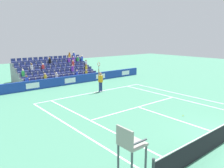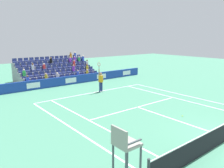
{
  "view_description": "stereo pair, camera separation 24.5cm",
  "coord_description": "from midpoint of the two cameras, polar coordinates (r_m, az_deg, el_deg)",
  "views": [
    {
      "loc": [
        11.15,
        4.21,
        4.94
      ],
      "look_at": [
        -0.3,
        -9.7,
        1.1
      ],
      "focal_mm": 35.85,
      "sensor_mm": 36.0,
      "label": 1
    },
    {
      "loc": [
        10.96,
        4.37,
        4.94
      ],
      "look_at": [
        -0.3,
        -9.7,
        1.1
      ],
      "focal_mm": 35.85,
      "sensor_mm": 36.0,
      "label": 2
    }
  ],
  "objects": [
    {
      "name": "line_baseline",
      "position": [
        20.21,
        -4.97,
        -2.15
      ],
      "size": [
        10.97,
        0.1,
        0.01
      ],
      "primitive_type": "cube",
      "color": "white",
      "rests_on": "ground"
    },
    {
      "name": "line_service",
      "position": [
        16.15,
        6.22,
        -5.84
      ],
      "size": [
        8.23,
        0.1,
        0.01
      ],
      "primitive_type": "cube",
      "color": "white",
      "rests_on": "ground"
    },
    {
      "name": "line_centre_service",
      "position": [
        14.23,
        15.56,
        -8.72
      ],
      "size": [
        0.1,
        6.4,
        0.01
      ],
      "primitive_type": "cube",
      "color": "white",
      "rests_on": "ground"
    },
    {
      "name": "line_singles_sideline_left",
      "position": [
        13.31,
        -5.02,
        -9.78
      ],
      "size": [
        0.1,
        11.89,
        0.01
      ],
      "primitive_type": "cube",
      "color": "white",
      "rests_on": "ground"
    },
    {
      "name": "line_singles_sideline_right",
      "position": [
        18.95,
        15.97,
        -3.54
      ],
      "size": [
        0.1,
        11.89,
        0.01
      ],
      "primitive_type": "cube",
      "color": "white",
      "rests_on": "ground"
    },
    {
      "name": "line_doubles_sideline_left",
      "position": [
        12.65,
        -10.24,
        -11.14
      ],
      "size": [
        0.1,
        11.89,
        0.01
      ],
      "primitive_type": "cube",
      "color": "white",
      "rests_on": "ground"
    },
    {
      "name": "line_doubles_sideline_right",
      "position": [
        20.06,
        18.21,
        -2.83
      ],
      "size": [
        0.1,
        11.89,
        0.01
      ],
      "primitive_type": "cube",
      "color": "white",
      "rests_on": "ground"
    },
    {
      "name": "line_centre_mark",
      "position": [
        20.13,
        -4.81,
        -2.21
      ],
      "size": [
        0.1,
        0.2,
        0.01
      ],
      "primitive_type": "cube",
      "color": "white",
      "rests_on": "ground"
    },
    {
      "name": "sponsor_barrier",
      "position": [
        23.79,
        -11.02,
        0.95
      ],
      "size": [
        19.69,
        0.22,
        0.91
      ],
      "color": "#193899",
      "rests_on": "ground"
    },
    {
      "name": "tennis_player",
      "position": [
        20.17,
        -3.31,
        0.73
      ],
      "size": [
        0.54,
        0.41,
        2.85
      ],
      "color": "navy",
      "rests_on": "ground"
    },
    {
      "name": "umpire_chair",
      "position": [
        7.11,
        3.67,
        -16.72
      ],
      "size": [
        0.7,
        0.7,
        2.34
      ],
      "color": "#474C54",
      "rests_on": "ground"
    },
    {
      "name": "stadium_stand",
      "position": [
        26.88,
        -14.67,
        2.83
      ],
      "size": [
        8.68,
        4.75,
        3.03
      ],
      "color": "gray",
      "rests_on": "ground"
    },
    {
      "name": "loose_tennis_ball",
      "position": [
        14.93,
        17.21,
        -7.71
      ],
      "size": [
        0.07,
        0.07,
        0.07
      ],
      "primitive_type": "sphere",
      "color": "#D1E533",
      "rests_on": "ground"
    }
  ]
}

